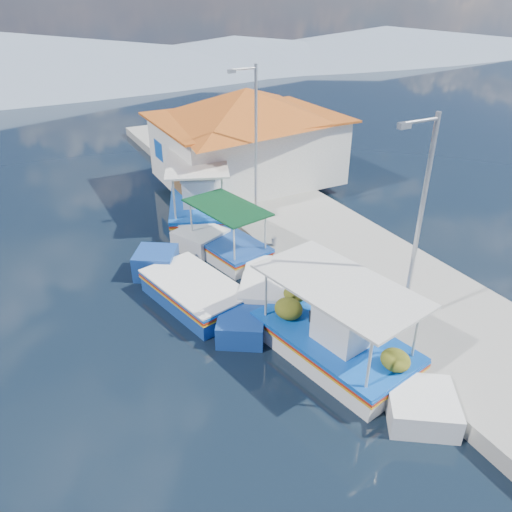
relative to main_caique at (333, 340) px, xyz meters
name	(u,v)px	position (x,y,z in m)	size (l,w,h in m)	color
ground	(303,449)	(-2.44, -2.34, -0.50)	(160.00, 160.00, 0.00)	black
quay	(351,261)	(3.46, 3.66, -0.25)	(5.00, 44.00, 0.50)	gray
bollards	(315,275)	(1.36, 2.91, 0.15)	(0.20, 17.20, 0.30)	#A5A8AD
main_caique	(333,340)	(0.00, 0.00, 0.00)	(3.29, 7.81, 2.62)	silver
caique_green_canopy	(227,247)	(-0.13, 6.61, -0.17)	(2.57, 5.92, 2.26)	silver
caique_blue_hull	(195,293)	(-2.39, 4.21, -0.18)	(2.92, 6.48, 1.18)	navy
caique_far	(198,206)	(0.22, 10.40, 0.04)	(4.36, 7.80, 2.92)	silver
harbor_building	(247,133)	(3.76, 12.66, 2.27)	(10.49, 10.49, 4.40)	white
lamp_post_near	(418,218)	(2.07, -0.34, 3.35)	(1.21, 0.14, 6.00)	#A5A8AD
lamp_post_far	(254,135)	(2.07, 8.66, 3.35)	(1.21, 0.14, 6.00)	#A5A8AD
mountain_ridge	(88,56)	(4.10, 53.66, 1.54)	(171.40, 96.00, 5.50)	slate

